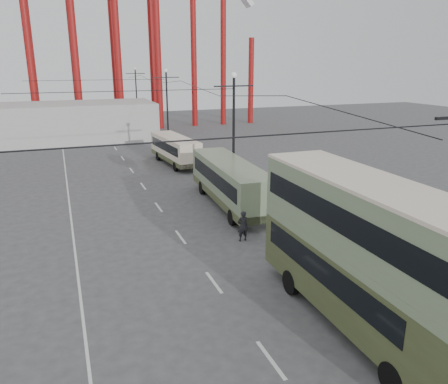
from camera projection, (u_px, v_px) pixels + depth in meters
name	position (u px, v px, depth m)	size (l,w,h in m)	color
ground	(271.00, 323.00, 17.41)	(160.00, 160.00, 0.00)	#434346
road_markings	(150.00, 193.00, 34.79)	(12.52, 120.00, 0.01)	silver
lamp_post_mid	(234.00, 134.00, 34.13)	(3.20, 0.44, 9.32)	black
lamp_post_far	(167.00, 108.00, 53.86)	(3.20, 0.44, 9.32)	black
lamp_post_distant	(137.00, 96.00, 73.60)	(3.20, 0.44, 9.32)	black
fairground_shed	(68.00, 123.00, 56.83)	(22.00, 10.00, 5.00)	#AFAFAA
double_decker_bus	(364.00, 248.00, 16.37)	(2.94, 11.11, 5.95)	#3A4123
single_decker_green	(230.00, 181.00, 31.31)	(3.15, 11.52, 3.23)	#6B7E5C
single_decker_cream	(175.00, 149.00, 44.37)	(3.11, 9.21, 2.81)	beige
pedestrian	(243.00, 226.00, 25.28)	(0.66, 0.43, 1.82)	black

